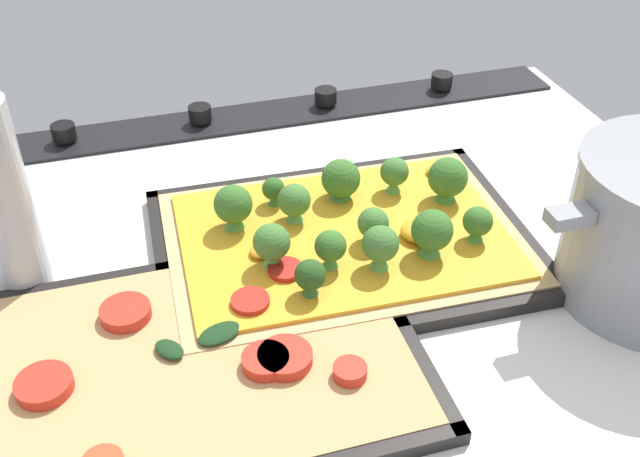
% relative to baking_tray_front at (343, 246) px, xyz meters
% --- Properties ---
extents(ground_plane, '(0.80, 0.69, 0.03)m').
position_rel_baking_tray_front_xyz_m(ground_plane, '(0.01, 0.03, -0.02)').
color(ground_plane, silver).
extents(stove_control_panel, '(0.77, 0.07, 0.03)m').
position_rel_baking_tray_front_xyz_m(stove_control_panel, '(0.01, -0.28, 0.00)').
color(stove_control_panel, black).
rests_on(stove_control_panel, ground_plane).
extents(baking_tray_front, '(0.36, 0.27, 0.01)m').
position_rel_baking_tray_front_xyz_m(baking_tray_front, '(0.00, 0.00, 0.00)').
color(baking_tray_front, black).
rests_on(baking_tray_front, ground_plane).
extents(broccoli_pizza, '(0.34, 0.24, 0.06)m').
position_rel_baking_tray_front_xyz_m(broccoli_pizza, '(-0.01, -0.00, 0.02)').
color(broccoli_pizza, tan).
rests_on(broccoli_pizza, baking_tray_front).
extents(baking_tray_back, '(0.35, 0.26, 0.01)m').
position_rel_baking_tray_front_xyz_m(baking_tray_back, '(0.16, 0.11, 0.00)').
color(baking_tray_back, black).
rests_on(baking_tray_back, ground_plane).
extents(veggie_pizza_back, '(0.32, 0.23, 0.02)m').
position_rel_baking_tray_front_xyz_m(veggie_pizza_back, '(0.16, 0.11, 0.01)').
color(veggie_pizza_back, tan).
rests_on(veggie_pizza_back, baking_tray_back).
extents(oil_bottle, '(0.05, 0.05, 0.23)m').
position_rel_baking_tray_front_xyz_m(oil_bottle, '(0.29, -0.03, 0.09)').
color(oil_bottle, '#B7BCC6').
rests_on(oil_bottle, ground_plane).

